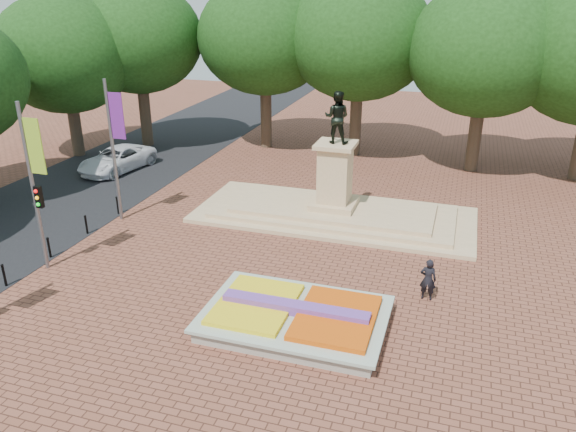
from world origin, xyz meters
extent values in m
plane|color=brown|center=(0.00, 0.00, 0.00)|extent=(90.00, 90.00, 0.00)
cube|color=black|center=(-15.00, 5.00, 0.01)|extent=(9.00, 90.00, 0.02)
cube|color=gray|center=(1.00, -2.00, 0.23)|extent=(6.00, 4.00, 0.45)
cube|color=#B4C1AF|center=(1.00, -2.00, 0.50)|extent=(6.30, 4.30, 0.12)
cube|color=#D5460B|center=(2.45, -2.00, 0.63)|extent=(2.60, 3.40, 0.22)
cube|color=yellow|center=(-0.45, -2.00, 0.62)|extent=(2.60, 3.40, 0.18)
cube|color=#683797|center=(1.00, -2.00, 0.72)|extent=(5.20, 0.55, 0.38)
cube|color=tan|center=(0.00, 8.00, 0.10)|extent=(14.00, 6.00, 0.20)
cube|color=tan|center=(0.00, 8.00, 0.30)|extent=(12.00, 5.00, 0.20)
cube|color=tan|center=(0.00, 8.00, 0.50)|extent=(10.00, 4.00, 0.20)
cube|color=tan|center=(0.00, 8.00, 0.75)|extent=(2.20, 2.20, 0.30)
cube|color=tan|center=(0.00, 8.00, 2.30)|extent=(1.50, 1.50, 2.80)
cube|color=tan|center=(0.00, 8.00, 3.80)|extent=(1.90, 1.90, 0.20)
imported|color=black|center=(0.00, 8.00, 5.15)|extent=(1.22, 0.95, 2.50)
cylinder|color=#392B1F|center=(-16.00, 18.00, 2.00)|extent=(0.80, 0.80, 4.00)
ellipsoid|color=black|center=(-16.00, 18.00, 6.69)|extent=(8.80, 8.80, 7.48)
cylinder|color=#392B1F|center=(-8.00, 18.00, 2.00)|extent=(0.80, 0.80, 4.00)
ellipsoid|color=black|center=(-8.00, 18.00, 6.69)|extent=(8.80, 8.80, 7.48)
cylinder|color=#392B1F|center=(-1.00, 18.00, 2.00)|extent=(0.80, 0.80, 4.00)
ellipsoid|color=black|center=(-1.00, 18.00, 6.69)|extent=(8.80, 8.80, 7.48)
cylinder|color=#392B1F|center=(6.00, 18.00, 2.00)|extent=(0.80, 0.80, 4.00)
ellipsoid|color=black|center=(6.00, 18.00, 6.69)|extent=(8.80, 8.80, 7.48)
cylinder|color=#392B1F|center=(-19.50, 13.00, 1.92)|extent=(0.80, 0.80, 3.84)
ellipsoid|color=black|center=(-19.50, 13.00, 6.41)|extent=(8.40, 8.40, 7.14)
cylinder|color=slate|center=(-10.20, -1.00, 3.50)|extent=(0.16, 0.16, 7.00)
cube|color=#8EB724|center=(-9.75, -1.00, 5.30)|extent=(0.70, 0.04, 2.20)
cylinder|color=slate|center=(-10.20, 4.50, 3.50)|extent=(0.16, 0.16, 7.00)
cube|color=#6A1F83|center=(-9.75, 4.50, 5.30)|extent=(0.70, 0.04, 2.20)
cube|color=black|center=(-10.00, -1.00, 3.20)|extent=(0.28, 0.18, 0.90)
cylinder|color=black|center=(-10.70, -2.80, 0.45)|extent=(0.10, 0.10, 0.90)
sphere|color=black|center=(-10.70, -2.80, 0.92)|extent=(0.12, 0.12, 0.12)
cylinder|color=black|center=(-10.70, -0.20, 0.45)|extent=(0.10, 0.10, 0.90)
sphere|color=black|center=(-10.70, -0.20, 0.92)|extent=(0.12, 0.12, 0.12)
cylinder|color=black|center=(-10.70, 2.40, 0.45)|extent=(0.10, 0.10, 0.90)
sphere|color=black|center=(-10.70, 2.40, 0.92)|extent=(0.12, 0.12, 0.12)
cylinder|color=black|center=(-10.70, 5.00, 0.45)|extent=(0.10, 0.10, 0.90)
sphere|color=black|center=(-10.70, 5.00, 0.92)|extent=(0.12, 0.12, 0.12)
imported|color=silver|center=(-14.84, 11.28, 0.74)|extent=(3.33, 5.69, 1.49)
imported|color=black|center=(5.21, 1.26, 0.83)|extent=(0.62, 0.42, 1.67)
camera|label=1|loc=(5.81, -17.88, 11.14)|focal=35.00mm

